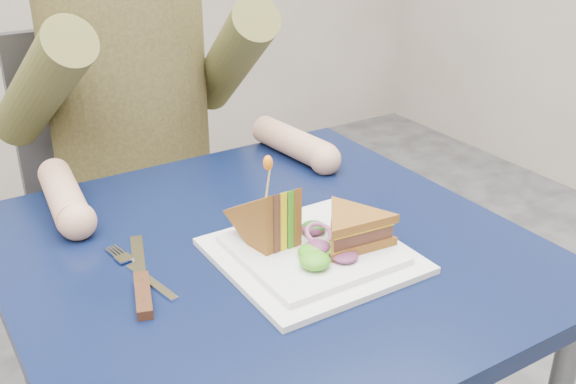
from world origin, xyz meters
TOP-DOWN VIEW (x-y plane):
  - table at (0.00, 0.00)m, footprint 0.75×0.75m
  - chair at (0.00, 0.67)m, footprint 0.42×0.40m
  - diner at (-0.00, 0.55)m, footprint 0.54×0.59m
  - plate at (0.04, -0.07)m, footprint 0.26×0.26m
  - sandwich_flat at (0.09, -0.09)m, footprint 0.14×0.14m
  - sandwich_upright at (-0.01, -0.02)m, footprint 0.08×0.14m
  - fork at (-0.19, 0.02)m, footprint 0.04×0.18m
  - knife at (-0.20, -0.02)m, footprint 0.08×0.22m
  - toothpick at (-0.01, -0.02)m, footprint 0.01×0.01m
  - toothpick_frill at (-0.01, -0.02)m, footprint 0.01×0.01m
  - lettuce_spill at (0.04, -0.06)m, footprint 0.15×0.13m
  - onion_ring at (0.05, -0.06)m, footprint 0.04×0.04m

SIDE VIEW (x-z plane):
  - chair at x=0.00m, z-range 0.08..1.01m
  - table at x=0.00m, z-range 0.29..1.02m
  - fork at x=-0.19m, z-range 0.73..0.74m
  - knife at x=-0.20m, z-range 0.73..0.74m
  - plate at x=0.04m, z-range 0.73..0.75m
  - lettuce_spill at x=0.04m, z-range 0.75..0.77m
  - onion_ring at x=0.05m, z-range 0.75..0.78m
  - sandwich_flat at x=0.09m, z-range 0.75..0.80m
  - sandwich_upright at x=-0.01m, z-range 0.72..0.85m
  - toothpick at x=-0.01m, z-range 0.82..0.88m
  - toothpick_frill at x=-0.01m, z-range 0.87..0.89m
  - diner at x=0.00m, z-range 0.54..1.29m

